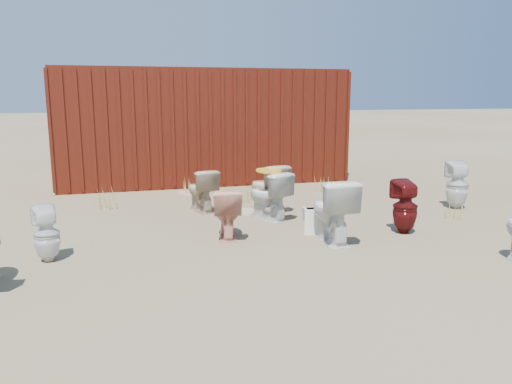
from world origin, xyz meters
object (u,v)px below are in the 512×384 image
object	(u,v)px
toilet_front_c	(332,210)
toilet_front_pink	(227,213)
toilet_back_yellowlid	(268,196)
toilet_front_maroon	(405,207)
shipping_container	(201,125)
toilet_back_e	(457,185)
toilet_back_beige_left	(201,190)
loose_tank	(321,221)
toilet_back_a	(47,234)
toilet_back_beige_right	(267,188)

from	to	relation	value
toilet_front_c	toilet_front_pink	bearing A→B (deg)	-20.36
toilet_back_yellowlid	toilet_front_maroon	bearing A→B (deg)	118.55
shipping_container	toilet_front_pink	distance (m)	4.92
toilet_back_yellowlid	toilet_front_c	bearing A→B (deg)	84.84
toilet_back_e	toilet_front_maroon	bearing A→B (deg)	49.51
toilet_front_c	toilet_back_beige_left	world-z (taller)	toilet_front_c
toilet_front_pink	loose_tank	bearing A→B (deg)	-176.30
toilet_back_e	loose_tank	bearing A→B (deg)	32.09
toilet_back_a	toilet_back_beige_left	bearing A→B (deg)	-152.20
toilet_front_maroon	loose_tank	world-z (taller)	toilet_front_maroon
toilet_front_c	toilet_back_a	xyz separation A→B (m)	(-3.44, 0.16, -0.10)
shipping_container	toilet_front_c	bearing A→B (deg)	-81.58
toilet_front_maroon	toilet_back_e	distance (m)	2.01
toilet_back_a	toilet_back_beige_left	distance (m)	2.91
toilet_back_beige_right	toilet_back_yellowlid	xyz separation A→B (m)	(-0.15, -0.54, -0.02)
toilet_back_e	toilet_front_pink	bearing A→B (deg)	25.25
toilet_back_a	toilet_back_yellowlid	xyz separation A→B (m)	(2.99, 1.17, 0.05)
toilet_front_pink	toilet_back_beige_left	world-z (taller)	toilet_back_beige_left
toilet_back_beige_right	toilet_back_e	bearing A→B (deg)	152.96
shipping_container	toilet_back_beige_right	world-z (taller)	shipping_container
toilet_back_beige_right	toilet_front_pink	bearing A→B (deg)	38.80
toilet_front_c	toilet_back_yellowlid	xyz separation A→B (m)	(-0.45, 1.33, -0.05)
shipping_container	loose_tank	size ratio (longest dim) A/B	12.00
toilet_back_e	toilet_back_beige_right	bearing A→B (deg)	4.07
toilet_back_beige_left	loose_tank	size ratio (longest dim) A/B	1.39
toilet_front_pink	toilet_front_maroon	bearing A→B (deg)	179.09
toilet_front_pink	toilet_back_yellowlid	xyz separation A→B (m)	(0.81, 0.78, 0.03)
toilet_back_beige_left	toilet_back_beige_right	distance (m)	1.08
toilet_back_yellowlid	toilet_back_e	bearing A→B (deg)	154.37
toilet_back_beige_right	toilet_front_c	bearing A→B (deg)	83.91
toilet_back_a	shipping_container	bearing A→B (deg)	-132.83
toilet_front_maroon	toilet_back_yellowlid	bearing A→B (deg)	-38.10
shipping_container	toilet_back_e	distance (m)	5.56
shipping_container	loose_tank	bearing A→B (deg)	-80.47
toilet_back_yellowlid	loose_tank	distance (m)	1.05
toilet_front_pink	toilet_front_c	xyz separation A→B (m)	(1.26, -0.56, 0.08)
toilet_back_beige_right	toilet_back_a	bearing A→B (deg)	13.49
shipping_container	toilet_back_beige_right	size ratio (longest dim) A/B	7.72
toilet_front_pink	toilet_back_a	world-z (taller)	toilet_front_pink
toilet_front_pink	toilet_front_c	bearing A→B (deg)	165.80
toilet_front_c	toilet_back_beige_left	xyz separation A→B (m)	(-1.34, 2.17, -0.07)
loose_tank	toilet_back_beige_right	bearing A→B (deg)	114.09
toilet_back_a	loose_tank	world-z (taller)	toilet_back_a
toilet_back_a	toilet_front_pink	bearing A→B (deg)	174.33
shipping_container	toilet_back_yellowlid	distance (m)	4.15
toilet_back_a	toilet_back_beige_right	bearing A→B (deg)	-167.31
toilet_back_beige_left	loose_tank	world-z (taller)	toilet_back_beige_left
toilet_front_pink	toilet_front_c	distance (m)	1.38
toilet_front_maroon	toilet_back_e	size ratio (longest dim) A/B	0.93
toilet_front_pink	toilet_back_yellowlid	bearing A→B (deg)	-126.71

